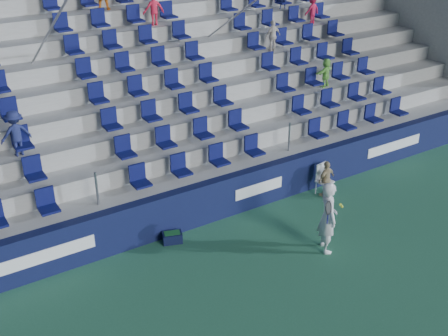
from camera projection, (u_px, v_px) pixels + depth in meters
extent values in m
plane|color=#2D6949|center=(280.00, 279.00, 13.23)|extent=(70.00, 70.00, 0.00)
cube|color=#10153C|center=(211.00, 201.00, 15.35)|extent=(24.00, 0.30, 1.20)
cube|color=white|center=(28.00, 261.00, 12.82)|extent=(3.20, 0.02, 0.34)
cube|color=white|center=(259.00, 189.00, 15.93)|extent=(1.60, 0.02, 0.34)
cube|color=white|center=(394.00, 146.00, 18.57)|extent=(2.40, 0.02, 0.34)
cube|color=#A8A8A3|center=(200.00, 192.00, 15.78)|extent=(24.00, 0.85, 1.20)
cube|color=#A8A8A3|center=(186.00, 173.00, 16.31)|extent=(24.00, 0.85, 1.70)
cube|color=#A8A8A3|center=(172.00, 154.00, 16.84)|extent=(24.00, 0.85, 2.20)
cube|color=#A8A8A3|center=(159.00, 137.00, 17.37)|extent=(24.00, 0.85, 2.70)
cube|color=#A8A8A3|center=(146.00, 121.00, 17.90)|extent=(24.00, 0.85, 3.20)
cube|color=#A8A8A3|center=(135.00, 106.00, 18.43)|extent=(24.00, 0.85, 3.70)
cube|color=#A8A8A3|center=(124.00, 92.00, 18.96)|extent=(24.00, 0.85, 4.20)
cube|color=#A8A8A3|center=(113.00, 78.00, 19.50)|extent=(24.00, 0.85, 4.70)
cube|color=#A8A8A3|center=(104.00, 65.00, 20.03)|extent=(24.00, 0.85, 5.20)
cube|color=#A8A8A3|center=(95.00, 47.00, 20.31)|extent=(24.00, 0.50, 6.20)
cube|color=#A8A8A3|center=(406.00, 42.00, 23.13)|extent=(0.30, 7.65, 5.20)
cube|color=#0B0F44|center=(200.00, 162.00, 15.36)|extent=(16.05, 0.50, 0.70)
cube|color=#0B0F44|center=(184.00, 135.00, 15.77)|extent=(16.05, 0.50, 0.70)
cube|color=#0B0F44|center=(170.00, 109.00, 16.19)|extent=(16.05, 0.50, 0.70)
cube|color=#0B0F44|center=(156.00, 85.00, 16.61)|extent=(16.05, 0.50, 0.70)
cube|color=#0B0F44|center=(142.00, 61.00, 17.03)|extent=(16.05, 0.50, 0.70)
cube|color=#0B0F44|center=(130.00, 39.00, 17.45)|extent=(16.05, 0.50, 0.70)
cube|color=#0B0F44|center=(118.00, 18.00, 17.87)|extent=(16.05, 0.50, 0.70)
cylinder|color=gray|center=(40.00, 49.00, 15.24)|extent=(0.06, 7.68, 4.55)
cylinder|color=gray|center=(226.00, 24.00, 18.11)|extent=(0.06, 7.68, 4.55)
imported|color=beige|center=(273.00, 36.00, 19.26)|extent=(0.62, 0.27, 1.05)
imported|color=#7DD053|center=(326.00, 73.00, 18.92)|extent=(0.95, 0.57, 0.98)
imported|color=navy|center=(16.00, 133.00, 13.98)|extent=(0.79, 0.48, 1.18)
imported|color=red|center=(153.00, 8.00, 18.34)|extent=(0.77, 0.49, 1.13)
imported|color=#B9183D|center=(312.00, 10.00, 20.85)|extent=(0.70, 0.45, 1.03)
imported|color=silver|center=(328.00, 217.00, 13.91)|extent=(0.69, 0.82, 1.92)
cylinder|color=navy|center=(327.00, 219.00, 13.52)|extent=(0.03, 0.03, 0.28)
torus|color=black|center=(329.00, 208.00, 13.39)|extent=(0.30, 0.17, 0.28)
plane|color=#262626|center=(329.00, 208.00, 13.39)|extent=(0.30, 0.16, 0.29)
sphere|color=#B4CB2F|center=(342.00, 207.00, 13.73)|extent=(0.07, 0.07, 0.07)
sphere|color=#B4CB2F|center=(340.00, 205.00, 13.76)|extent=(0.07, 0.07, 0.07)
cube|color=white|center=(325.00, 182.00, 16.68)|extent=(0.49, 0.49, 0.04)
cube|color=white|center=(321.00, 171.00, 16.72)|extent=(0.43, 0.11, 0.53)
cylinder|color=white|center=(324.00, 192.00, 16.57)|extent=(0.03, 0.03, 0.43)
cylinder|color=white|center=(332.00, 189.00, 16.74)|extent=(0.03, 0.03, 0.43)
cylinder|color=white|center=(316.00, 188.00, 16.83)|extent=(0.03, 0.03, 0.43)
cylinder|color=white|center=(325.00, 185.00, 17.00)|extent=(0.03, 0.03, 0.43)
imported|color=tan|center=(326.00, 179.00, 16.59)|extent=(0.70, 0.38, 1.13)
cube|color=#0E1333|center=(172.00, 237.00, 14.57)|extent=(0.58, 0.47, 0.27)
cube|color=#1E662D|center=(172.00, 235.00, 14.54)|extent=(0.46, 0.36, 0.16)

